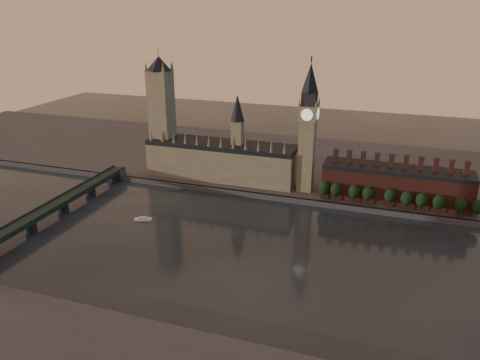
# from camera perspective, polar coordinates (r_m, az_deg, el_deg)

# --- Properties ---
(ground) EXTENTS (900.00, 900.00, 0.00)m
(ground) POSITION_cam_1_polar(r_m,az_deg,el_deg) (294.66, 1.65, -9.29)
(ground) COLOR black
(ground) RESTS_ON ground
(north_bank) EXTENTS (900.00, 182.00, 4.00)m
(north_bank) POSITION_cam_1_polar(r_m,az_deg,el_deg) (452.58, 8.32, 1.80)
(north_bank) COLOR #454449
(north_bank) RESTS_ON ground
(palace_of_westminster) EXTENTS (130.00, 30.30, 74.00)m
(palace_of_westminster) POSITION_cam_1_polar(r_m,az_deg,el_deg) (404.77, -2.24, 2.64)
(palace_of_westminster) COLOR gray
(palace_of_westminster) RESTS_ON north_bank
(victoria_tower) EXTENTS (24.00, 24.00, 108.00)m
(victoria_tower) POSITION_cam_1_polar(r_m,az_deg,el_deg) (417.49, -9.53, 8.27)
(victoria_tower) COLOR gray
(victoria_tower) RESTS_ON north_bank
(big_ben) EXTENTS (15.00, 15.00, 107.00)m
(big_ben) POSITION_cam_1_polar(r_m,az_deg,el_deg) (371.03, 8.29, 6.41)
(big_ben) COLOR gray
(big_ben) RESTS_ON north_bank
(chimney_block) EXTENTS (110.00, 25.00, 37.00)m
(chimney_block) POSITION_cam_1_polar(r_m,az_deg,el_deg) (377.17, 18.46, -0.46)
(chimney_block) COLOR brown
(chimney_block) RESTS_ON north_bank
(embankment_tree_0) EXTENTS (8.60, 8.60, 14.88)m
(embankment_tree_0) POSITION_cam_1_polar(r_m,az_deg,el_deg) (367.96, 10.25, -0.94)
(embankment_tree_0) COLOR black
(embankment_tree_0) RESTS_ON north_bank
(embankment_tree_1) EXTENTS (8.60, 8.60, 14.88)m
(embankment_tree_1) POSITION_cam_1_polar(r_m,az_deg,el_deg) (366.23, 11.60, -1.15)
(embankment_tree_1) COLOR black
(embankment_tree_1) RESTS_ON north_bank
(embankment_tree_2) EXTENTS (8.60, 8.60, 14.88)m
(embankment_tree_2) POSITION_cam_1_polar(r_m,az_deg,el_deg) (365.33, 13.75, -1.38)
(embankment_tree_2) COLOR black
(embankment_tree_2) RESTS_ON north_bank
(embankment_tree_3) EXTENTS (8.60, 8.60, 14.88)m
(embankment_tree_3) POSITION_cam_1_polar(r_m,az_deg,el_deg) (364.41, 15.34, -1.59)
(embankment_tree_3) COLOR black
(embankment_tree_3) RESTS_ON north_bank
(embankment_tree_4) EXTENTS (8.60, 8.60, 14.88)m
(embankment_tree_4) POSITION_cam_1_polar(r_m,az_deg,el_deg) (365.01, 17.83, -1.83)
(embankment_tree_4) COLOR black
(embankment_tree_4) RESTS_ON north_bank
(embankment_tree_5) EXTENTS (8.60, 8.60, 14.88)m
(embankment_tree_5) POSITION_cam_1_polar(r_m,az_deg,el_deg) (363.88, 19.65, -2.12)
(embankment_tree_5) COLOR black
(embankment_tree_5) RESTS_ON north_bank
(embankment_tree_6) EXTENTS (8.60, 8.60, 14.88)m
(embankment_tree_6) POSITION_cam_1_polar(r_m,az_deg,el_deg) (364.61, 21.24, -2.29)
(embankment_tree_6) COLOR black
(embankment_tree_6) RESTS_ON north_bank
(embankment_tree_7) EXTENTS (8.60, 8.60, 14.88)m
(embankment_tree_7) POSITION_cam_1_polar(r_m,az_deg,el_deg) (365.61, 23.08, -2.50)
(embankment_tree_7) COLOR black
(embankment_tree_7) RESTS_ON north_bank
(embankment_tree_8) EXTENTS (8.60, 8.60, 14.88)m
(embankment_tree_8) POSITION_cam_1_polar(r_m,az_deg,el_deg) (366.87, 25.24, -2.76)
(embankment_tree_8) COLOR black
(embankment_tree_8) RESTS_ON north_bank
(embankment_tree_9) EXTENTS (8.60, 8.60, 14.88)m
(embankment_tree_9) POSITION_cam_1_polar(r_m,az_deg,el_deg) (368.53, 26.98, -2.95)
(embankment_tree_9) COLOR black
(embankment_tree_9) RESTS_ON north_bank
(westminster_bridge) EXTENTS (14.00, 200.00, 11.55)m
(westminster_bridge) POSITION_cam_1_polar(r_m,az_deg,el_deg) (360.92, -22.75, -3.79)
(westminster_bridge) COLOR #1D2D28
(westminster_bridge) RESTS_ON ground
(river_boat) EXTENTS (12.98, 7.42, 2.50)m
(river_boat) POSITION_cam_1_polar(r_m,az_deg,el_deg) (347.05, -11.74, -4.68)
(river_boat) COLOR silver
(river_boat) RESTS_ON ground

